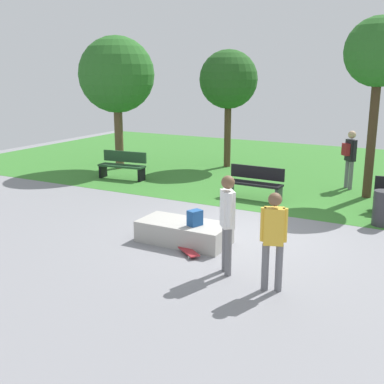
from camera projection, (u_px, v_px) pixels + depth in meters
The scene contains 14 objects.
ground_plane at pixel (238, 233), 10.68m from camera, with size 28.00×28.00×0.00m, color gray.
grass_lawn at pixel (322, 170), 17.41m from camera, with size 26.60×12.26×0.01m, color #387A2D.
concrete_ledge at pixel (184, 232), 10.05m from camera, with size 1.90×0.92×0.44m, color #A8A59E.
backpack_on_ledge at pixel (195, 218), 9.75m from camera, with size 0.28×0.20×0.32m, color #1E4C8C.
skater_performing_trick at pixel (273, 235), 7.65m from camera, with size 0.41×0.30×1.66m.
skater_watching at pixel (227, 217), 8.32m from camera, with size 0.35×0.38×1.78m.
skateboard_by_ledge at pixel (187, 250), 9.48m from camera, with size 0.76×0.64×0.08m.
park_bench_far_right at pixel (255, 182), 13.42m from camera, with size 1.61×0.52×0.91m.
park_bench_by_oak at pixel (123, 165), 15.95m from camera, with size 1.64×0.63×0.91m.
tree_slender_maple at pixel (117, 75), 17.03m from camera, with size 2.69×2.69×4.73m.
tree_leaning_ash at pixel (379, 54), 12.76m from camera, with size 1.86×1.86×4.94m.
tree_tall_oak at pixel (228, 80), 17.36m from camera, with size 2.12×2.12×4.27m.
trash_bin at pixel (382, 208), 11.11m from camera, with size 0.44×0.44×0.83m, color #333338.
pedestrian_with_backpack at pixel (350, 154), 14.45m from camera, with size 0.45×0.44×1.78m.
Camera 1 is at (3.89, -9.41, 3.50)m, focal length 44.89 mm.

